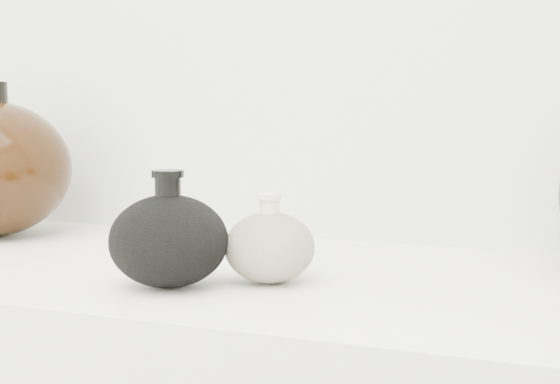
% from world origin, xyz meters
% --- Properties ---
extents(black_gourd_vase, '(0.14, 0.14, 0.13)m').
position_xyz_m(black_gourd_vase, '(-0.05, 0.83, 0.95)').
color(black_gourd_vase, black).
rests_on(black_gourd_vase, display_counter).
extents(cream_gourd_vase, '(0.12, 0.12, 0.10)m').
position_xyz_m(cream_gourd_vase, '(0.05, 0.89, 0.94)').
color(cream_gourd_vase, '#C4B198').
rests_on(cream_gourd_vase, display_counter).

